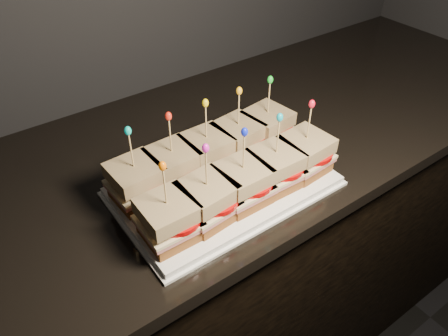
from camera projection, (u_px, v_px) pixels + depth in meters
cabinet at (136, 321)px, 1.16m from camera, size 2.64×0.59×0.89m
granite_slab at (107, 194)px, 0.87m from camera, size 2.68×0.63×0.03m
platter at (224, 186)px, 0.85m from camera, size 0.41×0.25×0.02m
platter_rim at (224, 189)px, 0.86m from camera, size 0.42×0.26×0.01m
sandwich_0_bread_bot at (138, 193)px, 0.81m from camera, size 0.09×0.09×0.02m
sandwich_0_ham at (137, 187)px, 0.80m from camera, size 0.10×0.09×0.01m
sandwich_0_cheese at (137, 184)px, 0.79m from camera, size 0.10×0.10×0.01m
sandwich_0_tomato at (144, 180)px, 0.79m from camera, size 0.08×0.08×0.01m
sandwich_0_bread_top at (135, 173)px, 0.78m from camera, size 0.09×0.09×0.03m
sandwich_0_pick at (132, 153)px, 0.75m from camera, size 0.00×0.00×0.09m
sandwich_0_frill at (128, 131)px, 0.72m from camera, size 0.01×0.01×0.02m
sandwich_1_bread_bot at (174, 178)px, 0.84m from camera, size 0.09×0.09×0.02m
sandwich_1_ham at (174, 171)px, 0.83m from camera, size 0.10×0.09×0.01m
sandwich_1_cheese at (173, 168)px, 0.83m from camera, size 0.10×0.09×0.01m
sandwich_1_tomato at (180, 165)px, 0.83m from camera, size 0.08×0.08×0.01m
sandwich_1_bread_top at (172, 157)px, 0.81m from camera, size 0.09×0.09×0.03m
sandwich_1_pick at (170, 138)px, 0.78m from camera, size 0.00×0.00×0.09m
sandwich_1_frill at (168, 116)px, 0.76m from camera, size 0.01×0.01×0.02m
sandwich_2_bread_bot at (207, 163)px, 0.88m from camera, size 0.08×0.08×0.02m
sandwich_2_ham at (207, 157)px, 0.87m from camera, size 0.09×0.09×0.01m
sandwich_2_cheese at (207, 154)px, 0.86m from camera, size 0.10×0.09×0.01m
sandwich_2_tomato at (214, 150)px, 0.86m from camera, size 0.08×0.08×0.01m
sandwich_2_bread_top at (207, 143)px, 0.85m from camera, size 0.09×0.09×0.03m
sandwich_2_pick at (206, 124)px, 0.82m from camera, size 0.00×0.00×0.09m
sandwich_2_frill at (205, 103)px, 0.79m from camera, size 0.01×0.01×0.02m
sandwich_3_bread_bot at (238, 150)px, 0.91m from camera, size 0.09×0.09×0.02m
sandwich_3_ham at (238, 144)px, 0.90m from camera, size 0.10×0.10×0.01m
sandwich_3_cheese at (238, 141)px, 0.90m from camera, size 0.10×0.10×0.01m
sandwich_3_tomato at (244, 137)px, 0.90m from camera, size 0.08×0.08×0.01m
sandwich_3_bread_top at (238, 130)px, 0.88m from camera, size 0.10×0.10×0.03m
sandwich_3_pick at (239, 111)px, 0.85m from camera, size 0.00×0.00×0.09m
sandwich_3_frill at (239, 91)px, 0.83m from camera, size 0.01×0.01×0.02m
sandwich_4_bread_bot at (266, 138)px, 0.95m from camera, size 0.09×0.09×0.02m
sandwich_4_ham at (266, 132)px, 0.94m from camera, size 0.10×0.10×0.01m
sandwich_4_cheese at (267, 129)px, 0.93m from camera, size 0.11×0.10×0.01m
sandwich_4_tomato at (273, 125)px, 0.93m from camera, size 0.08×0.08×0.01m
sandwich_4_bread_top at (267, 118)px, 0.92m from camera, size 0.10×0.10×0.03m
sandwich_4_pick at (269, 100)px, 0.89m from camera, size 0.00×0.00×0.09m
sandwich_4_frill at (270, 80)px, 0.86m from camera, size 0.01×0.01×0.02m
sandwich_5_bread_bot at (170, 231)px, 0.74m from camera, size 0.09×0.09×0.02m
sandwich_5_ham at (169, 224)px, 0.73m from camera, size 0.09×0.09×0.01m
sandwich_5_cheese at (169, 221)px, 0.72m from camera, size 0.10×0.09×0.01m
sandwich_5_tomato at (176, 217)px, 0.72m from camera, size 0.08×0.08×0.01m
sandwich_5_bread_top at (167, 209)px, 0.70m from camera, size 0.09×0.09×0.03m
sandwich_5_pick at (165, 189)px, 0.68m from camera, size 0.00×0.00×0.09m
sandwich_5_frill at (162, 166)px, 0.65m from camera, size 0.01×0.01×0.02m
sandwich_6_bread_bot at (208, 212)px, 0.77m from camera, size 0.09×0.09×0.02m
sandwich_6_ham at (207, 205)px, 0.76m from camera, size 0.10×0.10×0.01m
sandwich_6_cheese at (207, 202)px, 0.76m from camera, size 0.10×0.10×0.01m
sandwich_6_tomato at (215, 198)px, 0.75m from camera, size 0.08×0.08×0.01m
sandwich_6_bread_top at (207, 191)px, 0.74m from camera, size 0.09×0.09×0.03m
sandwich_6_pick at (206, 170)px, 0.71m from camera, size 0.00×0.00×0.09m
sandwich_6_frill at (206, 148)px, 0.68m from camera, size 0.01×0.01×0.02m
sandwich_7_bread_bot at (242, 195)px, 0.81m from camera, size 0.08×0.08×0.02m
sandwich_7_ham at (242, 188)px, 0.80m from camera, size 0.09×0.09×0.01m
sandwich_7_cheese at (243, 185)px, 0.79m from camera, size 0.09×0.09×0.01m
sandwich_7_tomato at (250, 181)px, 0.79m from camera, size 0.08×0.08×0.01m
sandwich_7_bread_top at (243, 174)px, 0.77m from camera, size 0.09×0.09×0.03m
sandwich_7_pick at (244, 154)px, 0.75m from camera, size 0.00×0.00×0.09m
sandwich_7_frill at (244, 132)px, 0.72m from camera, size 0.01×0.01×0.02m
sandwich_8_bread_bot at (274, 179)px, 0.84m from camera, size 0.09×0.09×0.02m
sandwich_8_ham at (275, 172)px, 0.83m from camera, size 0.10×0.09×0.01m
sandwich_8_cheese at (275, 170)px, 0.83m from camera, size 0.10×0.09×0.01m
sandwich_8_tomato at (282, 166)px, 0.82m from camera, size 0.08×0.08×0.01m
sandwich_8_bread_top at (276, 158)px, 0.81m from camera, size 0.09×0.09×0.03m
sandwich_8_pick at (278, 139)px, 0.78m from camera, size 0.00×0.00×0.09m
sandwich_8_frill at (280, 117)px, 0.75m from camera, size 0.01×0.01×0.02m
sandwich_9_bread_bot at (303, 164)px, 0.88m from camera, size 0.09×0.09×0.02m
sandwich_9_ham at (304, 158)px, 0.87m from camera, size 0.10×0.10×0.01m
sandwich_9_cheese at (304, 155)px, 0.86m from camera, size 0.10×0.10×0.01m
sandwich_9_tomato at (311, 152)px, 0.86m from camera, size 0.08×0.08×0.01m
sandwich_9_bread_top at (306, 144)px, 0.84m from camera, size 0.09×0.09×0.03m
sandwich_9_pick at (309, 125)px, 0.82m from camera, size 0.00×0.00×0.09m
sandwich_9_frill at (312, 104)px, 0.79m from camera, size 0.01×0.01×0.02m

